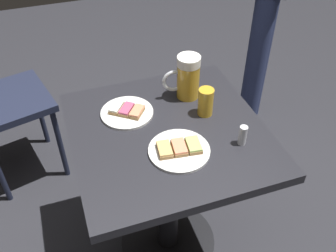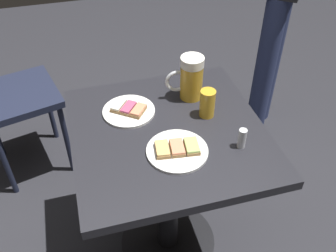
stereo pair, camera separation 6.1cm
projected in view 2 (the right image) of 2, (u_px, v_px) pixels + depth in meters
name	position (u px, v px, depth m)	size (l,w,h in m)	color
ground_plane	(168.00, 241.00, 1.81)	(6.00, 6.00, 0.00)	#28282D
cafe_table	(168.00, 163.00, 1.46)	(0.68, 0.68, 0.71)	black
plate_near	(129.00, 110.00, 1.42)	(0.20, 0.20, 0.03)	white
plate_far	(177.00, 150.00, 1.26)	(0.21, 0.21, 0.03)	white
beer_mug	(190.00, 78.00, 1.44)	(0.15, 0.09, 0.18)	gold
beer_glass_small	(207.00, 103.00, 1.38)	(0.06, 0.06, 0.11)	gold
salt_shaker	(242.00, 138.00, 1.26)	(0.03, 0.03, 0.07)	silver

